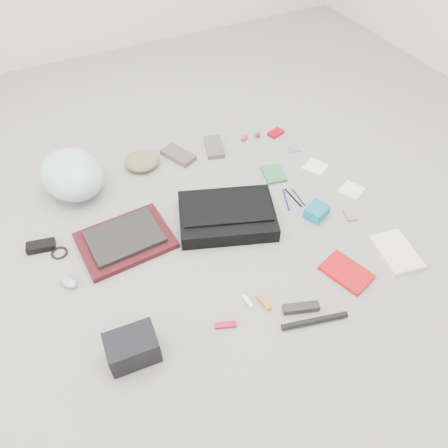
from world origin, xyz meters
name	(u,v)px	position (x,y,z in m)	size (l,w,h in m)	color
ground_plane	(224,231)	(0.00, 0.00, 0.00)	(4.00, 4.00, 0.00)	gray
messenger_bag	(227,216)	(0.04, 0.05, 0.04)	(0.44, 0.31, 0.07)	black
bag_flap	(227,210)	(0.04, 0.05, 0.08)	(0.40, 0.18, 0.01)	black
laptop_sleeve	(126,240)	(-0.42, 0.14, 0.01)	(0.40, 0.30, 0.03)	#430E13
laptop	(125,237)	(-0.42, 0.14, 0.04)	(0.31, 0.23, 0.02)	black
bike_helmet	(72,174)	(-0.54, 0.58, 0.11)	(0.29, 0.36, 0.21)	#BFF1EF
beanie	(142,161)	(-0.18, 0.62, 0.03)	(0.19, 0.18, 0.06)	olive
mitten_left	(178,155)	(0.02, 0.60, 0.01)	(0.09, 0.19, 0.03)	#5A4E49
mitten_right	(214,147)	(0.23, 0.58, 0.01)	(0.09, 0.18, 0.03)	#5F584F
power_brick	(41,246)	(-0.77, 0.27, 0.02)	(0.12, 0.06, 0.03)	black
cable_coil	(59,253)	(-0.71, 0.21, 0.01)	(0.07, 0.07, 0.01)	black
mouse	(69,281)	(-0.70, 0.02, 0.02)	(0.05, 0.09, 0.03)	#A3A3AD
camera_bag	(132,348)	(-0.56, -0.40, 0.06)	(0.18, 0.13, 0.12)	black
multitool	(225,325)	(-0.21, -0.44, 0.01)	(0.08, 0.02, 0.01)	#BA081D
toiletry_tube_white	(248,301)	(-0.09, -0.38, 0.01)	(0.02, 0.02, 0.07)	white
toiletry_tube_orange	(264,302)	(-0.03, -0.42, 0.01)	(0.02, 0.02, 0.08)	orange
u_lock	(301,308)	(0.08, -0.51, 0.01)	(0.14, 0.04, 0.03)	black
bike_pump	(315,321)	(0.10, -0.58, 0.01)	(0.02, 0.02, 0.27)	black
book_red	(346,272)	(0.35, -0.45, 0.01)	(0.13, 0.20, 0.02)	red
book_white	(396,252)	(0.62, -0.46, 0.01)	(0.15, 0.22, 0.02)	white
notepad	(274,174)	(0.41, 0.24, 0.01)	(0.10, 0.14, 0.02)	#2E733B
pen_blue	(286,200)	(0.37, 0.05, 0.00)	(0.01, 0.01, 0.15)	navy
pen_black	(293,198)	(0.40, 0.04, 0.00)	(0.01, 0.01, 0.14)	black
pen_navy	(298,197)	(0.43, 0.04, 0.00)	(0.01, 0.01, 0.13)	navy
accordion_wallet	(317,211)	(0.44, -0.10, 0.03)	(0.10, 0.08, 0.05)	#0F809F
card_deck	(350,215)	(0.58, -0.18, 0.01)	(0.05, 0.07, 0.01)	gray
napkin_top	(315,167)	(0.64, 0.19, 0.00)	(0.11, 0.11, 0.01)	white
napkin_bottom	(352,190)	(0.70, -0.04, 0.00)	(0.10, 0.10, 0.01)	white
lollipop_a	(243,139)	(0.41, 0.57, 0.01)	(0.03, 0.03, 0.03)	#B63A20
lollipop_b	(245,137)	(0.42, 0.58, 0.01)	(0.03, 0.03, 0.03)	red
lollipop_c	(258,135)	(0.50, 0.56, 0.01)	(0.03, 0.03, 0.03)	maroon
altoids_tin	(276,133)	(0.60, 0.54, 0.01)	(0.09, 0.06, 0.02)	#B20411
stamp_sheet	(294,148)	(0.63, 0.38, 0.00)	(0.06, 0.07, 0.00)	gray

